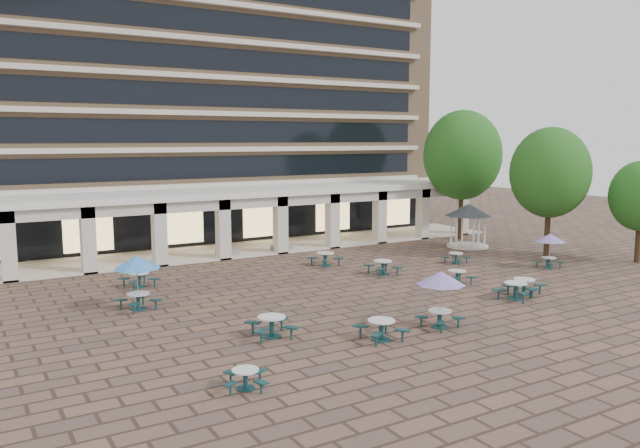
{
  "coord_description": "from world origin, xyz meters",
  "views": [
    {
      "loc": [
        -17.33,
        -25.54,
        7.86
      ],
      "look_at": [
        -0.32,
        3.0,
        3.32
      ],
      "focal_mm": 35.0,
      "sensor_mm": 36.0,
      "label": 1
    }
  ],
  "objects_px": {
    "gazebo": "(468,215)",
    "planter_left": "(227,250)",
    "planter_right": "(282,245)",
    "picnic_table_1": "(381,328)",
    "picnic_table_0": "(245,377)",
    "picnic_table_2": "(524,285)"
  },
  "relations": [
    {
      "from": "picnic_table_2",
      "to": "planter_left",
      "type": "distance_m",
      "value": 19.43
    },
    {
      "from": "picnic_table_2",
      "to": "picnic_table_0",
      "type": "bearing_deg",
      "value": 175.0
    },
    {
      "from": "gazebo",
      "to": "planter_right",
      "type": "relative_size",
      "value": 2.24
    },
    {
      "from": "picnic_table_1",
      "to": "planter_left",
      "type": "distance_m",
      "value": 19.37
    },
    {
      "from": "picnic_table_1",
      "to": "picnic_table_2",
      "type": "distance_m",
      "value": 10.82
    },
    {
      "from": "picnic_table_0",
      "to": "picnic_table_1",
      "type": "bearing_deg",
      "value": 37.75
    },
    {
      "from": "picnic_table_0",
      "to": "planter_right",
      "type": "height_order",
      "value": "planter_right"
    },
    {
      "from": "planter_left",
      "to": "planter_right",
      "type": "height_order",
      "value": "planter_right"
    },
    {
      "from": "gazebo",
      "to": "planter_left",
      "type": "height_order",
      "value": "gazebo"
    },
    {
      "from": "gazebo",
      "to": "planter_left",
      "type": "xyz_separation_m",
      "value": [
        -16.73,
        5.24,
        -1.9
      ]
    },
    {
      "from": "gazebo",
      "to": "planter_left",
      "type": "bearing_deg",
      "value": 162.61
    },
    {
      "from": "picnic_table_1",
      "to": "planter_right",
      "type": "height_order",
      "value": "planter_right"
    },
    {
      "from": "picnic_table_0",
      "to": "planter_left",
      "type": "bearing_deg",
      "value": 92.17
    },
    {
      "from": "planter_right",
      "to": "picnic_table_1",
      "type": "bearing_deg",
      "value": -106.06
    },
    {
      "from": "gazebo",
      "to": "picnic_table_1",
      "type": "bearing_deg",
      "value": -142.29
    },
    {
      "from": "picnic_table_0",
      "to": "gazebo",
      "type": "distance_m",
      "value": 29.45
    },
    {
      "from": "picnic_table_1",
      "to": "picnic_table_2",
      "type": "relative_size",
      "value": 0.91
    },
    {
      "from": "picnic_table_1",
      "to": "picnic_table_2",
      "type": "xyz_separation_m",
      "value": [
        10.6,
        2.16,
        -0.01
      ]
    },
    {
      "from": "picnic_table_0",
      "to": "picnic_table_1",
      "type": "relative_size",
      "value": 0.91
    },
    {
      "from": "picnic_table_1",
      "to": "planter_left",
      "type": "height_order",
      "value": "planter_left"
    },
    {
      "from": "picnic_table_0",
      "to": "planter_right",
      "type": "distance_m",
      "value": 24.28
    },
    {
      "from": "picnic_table_0",
      "to": "planter_right",
      "type": "xyz_separation_m",
      "value": [
        12.14,
        21.03,
        0.11
      ]
    }
  ]
}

